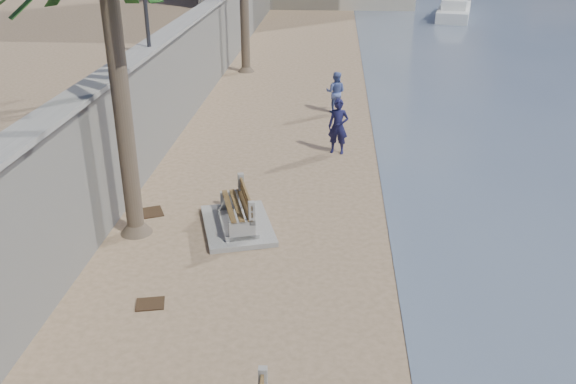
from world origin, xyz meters
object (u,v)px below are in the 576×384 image
object	(u,v)px
bench_far	(237,212)
yacht_far	(454,12)
person_a	(338,122)
person_b	(336,90)

from	to	relation	value
bench_far	yacht_far	xyz separation A→B (m)	(11.46, 35.86, -0.09)
person_a	bench_far	bearing A→B (deg)	-102.16
person_b	yacht_far	size ratio (longest dim) A/B	0.22
person_a	yacht_far	bearing A→B (deg)	85.80
bench_far	yacht_far	bearing A→B (deg)	72.28
person_b	yacht_far	world-z (taller)	person_b
person_b	person_a	bearing A→B (deg)	101.45
person_b	yacht_far	bearing A→B (deg)	-99.20
bench_far	yacht_far	world-z (taller)	yacht_far
person_a	person_b	world-z (taller)	person_a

